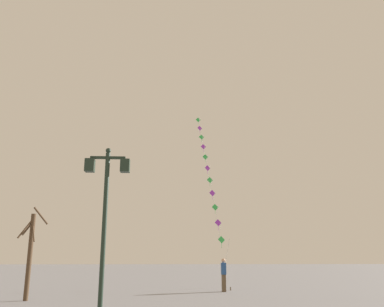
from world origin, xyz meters
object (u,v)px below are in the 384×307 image
at_px(bare_tree, 30,252).
at_px(kite_flyer, 224,274).
at_px(twin_lantern_lamp_post, 106,198).
at_px(kite_train, 209,175).

bearing_deg(bare_tree, kite_flyer, 24.50).
xyz_separation_m(kite_flyer, bare_tree, (-8.93, -4.07, 1.09)).
relative_size(twin_lantern_lamp_post, kite_flyer, 2.97).
bearing_deg(kite_flyer, bare_tree, 113.92).
distance_m(kite_train, bare_tree, 15.61).
bearing_deg(kite_train, twin_lantern_lamp_post, -105.31).
bearing_deg(kite_flyer, twin_lantern_lamp_post, 153.88).
xyz_separation_m(twin_lantern_lamp_post, bare_tree, (-4.10, 6.03, -1.52)).
xyz_separation_m(twin_lantern_lamp_post, kite_train, (4.79, 17.50, 4.24)).
height_order(twin_lantern_lamp_post, bare_tree, twin_lantern_lamp_post).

